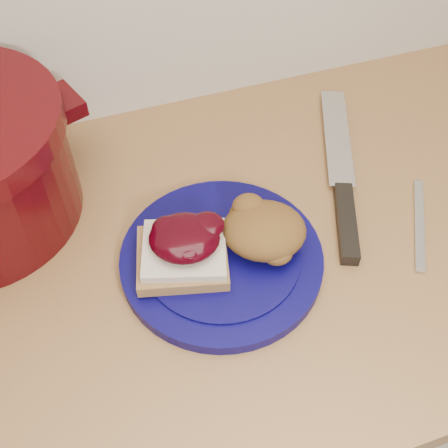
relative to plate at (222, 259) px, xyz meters
name	(u,v)px	position (x,y,z in m)	size (l,w,h in m)	color
base_cabinet	(222,392)	(0.01, 0.02, -0.48)	(4.00, 0.60, 0.86)	beige
plate	(222,259)	(0.00, 0.00, 0.00)	(0.25, 0.25, 0.02)	#070444
sandwich	(184,248)	(-0.05, 0.00, 0.04)	(0.13, 0.12, 0.05)	olive
stuffing_mound	(264,230)	(0.05, 0.00, 0.04)	(0.10, 0.09, 0.05)	brown
chef_knife	(344,197)	(0.19, 0.04, 0.00)	(0.15, 0.32, 0.02)	black
butter_knife	(419,223)	(0.27, -0.03, -0.01)	(0.16, 0.01, 0.00)	silver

